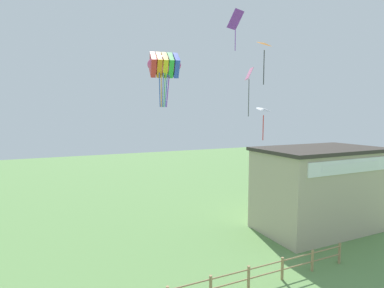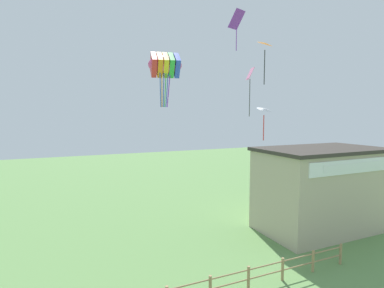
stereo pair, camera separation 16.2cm
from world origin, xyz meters
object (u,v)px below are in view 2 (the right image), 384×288
Objects in this scene: seaside_building at (320,189)px; kite_white_delta at (264,111)px; kite_pink_diamond at (250,83)px; kite_purple_streamer at (237,22)px; kite_rainbow_parafoil at (165,65)px; kite_orange_delta at (265,45)px.

seaside_building is 9.31m from kite_white_delta.
kite_pink_diamond is 1.15× the size of kite_purple_streamer.
kite_white_delta is at bearing -109.78° from kite_pink_diamond.
kite_rainbow_parafoil reaches higher than kite_white_delta.
kite_purple_streamer is 1.10× the size of kite_orange_delta.
kite_rainbow_parafoil is at bearing 160.14° from kite_pink_diamond.
kite_white_delta is 3.43m from kite_pink_diamond.
kite_purple_streamer reaches higher than kite_white_delta.
kite_rainbow_parafoil is 1.40× the size of kite_orange_delta.
kite_pink_diamond is at bearing -98.46° from kite_purple_streamer.
kite_white_delta is at bearing -159.93° from seaside_building.
kite_white_delta is 0.60× the size of kite_pink_diamond.
kite_rainbow_parafoil is 5.32m from kite_pink_diamond.
kite_rainbow_parafoil is 1.10× the size of kite_pink_diamond.
kite_white_delta is at bearing -49.18° from kite_rainbow_parafoil.
seaside_building is at bearing -10.10° from kite_rainbow_parafoil.
seaside_building is at bearing -21.93° from kite_purple_streamer.
kite_pink_diamond is 3.00m from kite_orange_delta.
kite_pink_diamond is 1.27× the size of kite_orange_delta.
kite_orange_delta is (-6.79, -2.19, 8.94)m from seaside_building.
kite_rainbow_parafoil is 6.60m from kite_white_delta.
kite_pink_diamond is (0.99, 2.76, 1.77)m from kite_white_delta.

